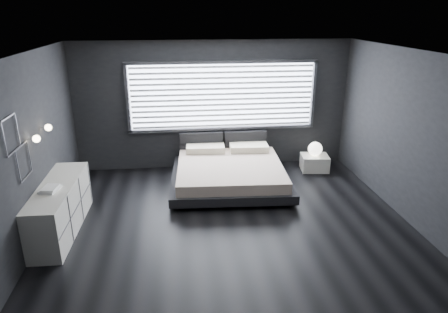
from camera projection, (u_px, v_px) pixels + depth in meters
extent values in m
plane|color=black|center=(230.00, 224.00, 6.70)|extent=(6.00, 6.00, 0.00)
plane|color=silver|center=(231.00, 53.00, 5.73)|extent=(6.00, 6.00, 0.00)
cube|color=black|center=(214.00, 106.00, 8.77)|extent=(6.00, 0.04, 2.80)
cube|color=black|center=(272.00, 240.00, 3.65)|extent=(6.00, 0.04, 2.80)
cube|color=black|center=(29.00, 153.00, 5.87)|extent=(0.04, 5.50, 2.80)
cube|color=black|center=(411.00, 138.00, 6.56)|extent=(0.04, 5.50, 2.80)
cube|color=white|center=(223.00, 96.00, 8.71)|extent=(4.00, 0.02, 1.38)
cube|color=#47474C|center=(127.00, 99.00, 8.45)|extent=(0.06, 0.08, 1.48)
cube|color=#47474C|center=(313.00, 94.00, 8.91)|extent=(0.06, 0.08, 1.48)
cube|color=#47474C|center=(223.00, 62.00, 8.43)|extent=(4.14, 0.08, 0.06)
cube|color=#47474C|center=(223.00, 129.00, 8.93)|extent=(4.14, 0.08, 0.06)
cube|color=silver|center=(223.00, 97.00, 8.65)|extent=(3.94, 0.03, 1.32)
cube|color=black|center=(201.00, 143.00, 8.93)|extent=(0.96, 0.16, 0.52)
cube|color=black|center=(245.00, 142.00, 9.04)|extent=(0.96, 0.16, 0.52)
cylinder|color=silver|center=(31.00, 139.00, 5.86)|extent=(0.10, 0.02, 0.02)
sphere|color=#FFE5B7|center=(36.00, 139.00, 5.86)|extent=(0.11, 0.11, 0.11)
cylinder|color=silver|center=(44.00, 128.00, 6.41)|extent=(0.10, 0.02, 0.02)
sphere|color=#FFE5B7|center=(48.00, 128.00, 6.42)|extent=(0.11, 0.11, 0.11)
cube|color=#47474C|center=(8.00, 118.00, 5.13)|extent=(0.01, 0.46, 0.02)
cube|color=#47474C|center=(14.00, 151.00, 5.29)|extent=(0.01, 0.46, 0.02)
cube|color=#47474C|center=(18.00, 130.00, 5.42)|extent=(0.01, 0.02, 0.46)
cube|color=#47474C|center=(4.00, 140.00, 4.99)|extent=(0.01, 0.02, 0.46)
cube|color=#47474C|center=(21.00, 146.00, 5.52)|extent=(0.01, 0.46, 0.02)
cube|color=#47474C|center=(27.00, 176.00, 5.68)|extent=(0.01, 0.46, 0.02)
cube|color=#47474C|center=(29.00, 156.00, 5.82)|extent=(0.01, 0.02, 0.46)
cube|color=#47474C|center=(18.00, 167.00, 5.39)|extent=(0.01, 0.02, 0.46)
cube|color=black|center=(178.00, 205.00, 7.25)|extent=(0.13, 0.13, 0.08)
cube|color=black|center=(288.00, 202.00, 7.36)|extent=(0.13, 0.13, 0.08)
cube|color=black|center=(182.00, 168.00, 8.94)|extent=(0.13, 0.13, 0.08)
cube|color=black|center=(271.00, 166.00, 9.05)|extent=(0.13, 0.13, 0.08)
cube|color=black|center=(230.00, 178.00, 8.11)|extent=(2.46, 2.36, 0.17)
cube|color=#C3AE9B|center=(230.00, 169.00, 8.04)|extent=(2.20, 2.20, 0.21)
cube|color=#ECE5C7|center=(205.00, 148.00, 8.73)|extent=(0.85, 0.49, 0.14)
cube|color=#ECE5C7|center=(249.00, 147.00, 8.78)|extent=(0.85, 0.49, 0.14)
cube|color=silver|center=(314.00, 163.00, 8.91)|extent=(0.65, 0.56, 0.34)
sphere|color=white|center=(315.00, 149.00, 8.80)|extent=(0.31, 0.31, 0.31)
cube|color=silver|center=(59.00, 208.00, 6.39)|extent=(0.61, 2.01, 0.80)
cube|color=#47474C|center=(77.00, 207.00, 6.42)|extent=(0.06, 1.97, 0.78)
cube|color=white|center=(50.00, 189.00, 6.06)|extent=(0.31, 0.36, 0.04)
cube|color=white|center=(50.00, 188.00, 6.03)|extent=(0.24, 0.30, 0.03)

